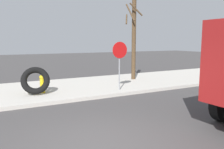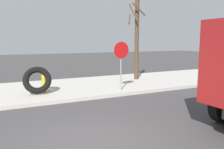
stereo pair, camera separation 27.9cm
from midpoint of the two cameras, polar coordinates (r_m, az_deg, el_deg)
The scene contains 6 objects.
ground_plane at distance 5.74m, azimuth -3.94°, elevation -17.07°, with size 80.00×80.00×0.00m, color #423F3F.
sidewalk_curb at distance 11.72m, azimuth -16.04°, elevation -3.76°, with size 36.00×5.00×0.15m, color #BCB7AD.
fire_hydrant at distance 10.84m, azimuth -15.63°, elevation -1.94°, with size 0.25×0.56×0.82m.
loose_tire at distance 10.57m, azimuth -17.21°, elevation -1.32°, with size 1.22×1.22×0.27m, color black.
stop_sign at distance 10.78m, azimuth 3.01°, elevation 4.38°, with size 0.76×0.08×2.26m.
bare_tree at distance 13.94m, azimuth 6.63°, elevation 9.00°, with size 0.95×1.16×4.76m.
Camera 2 is at (-1.81, -4.88, 2.46)m, focal length 37.16 mm.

